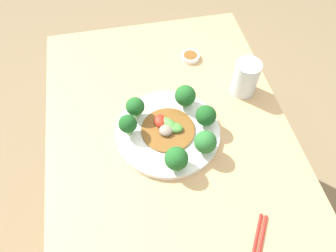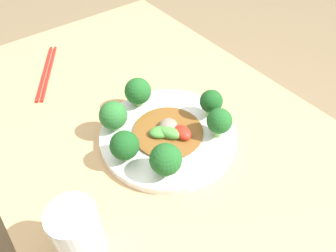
{
  "view_description": "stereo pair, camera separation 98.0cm",
  "coord_description": "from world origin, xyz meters",
  "px_view_note": "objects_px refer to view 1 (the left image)",
  "views": [
    {
      "loc": [
        -0.45,
        0.11,
        1.48
      ],
      "look_at": [
        0.05,
        0.01,
        0.77
      ],
      "focal_mm": 35.0,
      "sensor_mm": 36.0,
      "label": 1
    },
    {
      "loc": [
        0.42,
        -0.28,
        1.25
      ],
      "look_at": [
        0.05,
        0.01,
        0.77
      ],
      "focal_mm": 35.0,
      "sensor_mm": 36.0,
      "label": 2
    }
  ],
  "objects_px": {
    "broccoli_southeast": "(185,96)",
    "sauce_dish": "(190,57)",
    "plate": "(168,132)",
    "broccoli_southwest": "(205,142)",
    "broccoli_west": "(176,159)",
    "broccoli_north": "(128,124)",
    "stirfry_center": "(168,128)",
    "drinking_glass": "(246,78)",
    "broccoli_south": "(206,116)",
    "broccoli_northeast": "(135,107)"
  },
  "relations": [
    {
      "from": "broccoli_southeast",
      "to": "broccoli_west",
      "type": "bearing_deg",
      "value": 160.59
    },
    {
      "from": "broccoli_northeast",
      "to": "stirfry_center",
      "type": "bearing_deg",
      "value": -129.18
    },
    {
      "from": "plate",
      "to": "stirfry_center",
      "type": "distance_m",
      "value": 0.02
    },
    {
      "from": "broccoli_southeast",
      "to": "broccoli_southwest",
      "type": "xyz_separation_m",
      "value": [
        -0.16,
        -0.02,
        -0.0
      ]
    },
    {
      "from": "broccoli_north",
      "to": "stirfry_center",
      "type": "distance_m",
      "value": 0.11
    },
    {
      "from": "broccoli_south",
      "to": "stirfry_center",
      "type": "bearing_deg",
      "value": 89.57
    },
    {
      "from": "sauce_dish",
      "to": "broccoli_south",
      "type": "bearing_deg",
      "value": 174.38
    },
    {
      "from": "drinking_glass",
      "to": "sauce_dish",
      "type": "height_order",
      "value": "drinking_glass"
    },
    {
      "from": "broccoli_northeast",
      "to": "drinking_glass",
      "type": "height_order",
      "value": "drinking_glass"
    },
    {
      "from": "broccoli_southeast",
      "to": "broccoli_north",
      "type": "bearing_deg",
      "value": 111.09
    },
    {
      "from": "broccoli_southeast",
      "to": "sauce_dish",
      "type": "height_order",
      "value": "broccoli_southeast"
    },
    {
      "from": "broccoli_northeast",
      "to": "stirfry_center",
      "type": "xyz_separation_m",
      "value": [
        -0.06,
        -0.08,
        -0.03
      ]
    },
    {
      "from": "broccoli_west",
      "to": "drinking_glass",
      "type": "distance_m",
      "value": 0.34
    },
    {
      "from": "stirfry_center",
      "to": "sauce_dish",
      "type": "relative_size",
      "value": 2.44
    },
    {
      "from": "broccoli_north",
      "to": "broccoli_northeast",
      "type": "height_order",
      "value": "broccoli_northeast"
    },
    {
      "from": "broccoli_north",
      "to": "stirfry_center",
      "type": "xyz_separation_m",
      "value": [
        -0.01,
        -0.1,
        -0.03
      ]
    },
    {
      "from": "broccoli_southwest",
      "to": "broccoli_north",
      "type": "xyz_separation_m",
      "value": [
        0.09,
        0.19,
        0.0
      ]
    },
    {
      "from": "broccoli_north",
      "to": "broccoli_southeast",
      "type": "bearing_deg",
      "value": -68.91
    },
    {
      "from": "plate",
      "to": "broccoli_southwest",
      "type": "height_order",
      "value": "broccoli_southwest"
    },
    {
      "from": "broccoli_south",
      "to": "broccoli_north",
      "type": "relative_size",
      "value": 0.97
    },
    {
      "from": "broccoli_northeast",
      "to": "drinking_glass",
      "type": "bearing_deg",
      "value": -82.58
    },
    {
      "from": "broccoli_southwest",
      "to": "sauce_dish",
      "type": "bearing_deg",
      "value": -8.14
    },
    {
      "from": "broccoli_southeast",
      "to": "sauce_dish",
      "type": "xyz_separation_m",
      "value": [
        0.2,
        -0.07,
        -0.05
      ]
    },
    {
      "from": "broccoli_southeast",
      "to": "broccoli_north",
      "type": "relative_size",
      "value": 1.05
    },
    {
      "from": "broccoli_southeast",
      "to": "stirfry_center",
      "type": "xyz_separation_m",
      "value": [
        -0.08,
        0.07,
        -0.03
      ]
    },
    {
      "from": "broccoli_west",
      "to": "broccoli_southwest",
      "type": "distance_m",
      "value": 0.09
    },
    {
      "from": "plate",
      "to": "sauce_dish",
      "type": "height_order",
      "value": "same"
    },
    {
      "from": "plate",
      "to": "broccoli_north",
      "type": "relative_size",
      "value": 4.34
    },
    {
      "from": "broccoli_south",
      "to": "sauce_dish",
      "type": "height_order",
      "value": "broccoli_south"
    },
    {
      "from": "broccoli_west",
      "to": "sauce_dish",
      "type": "height_order",
      "value": "broccoli_west"
    },
    {
      "from": "stirfry_center",
      "to": "drinking_glass",
      "type": "relative_size",
      "value": 1.34
    },
    {
      "from": "broccoli_southwest",
      "to": "stirfry_center",
      "type": "height_order",
      "value": "broccoli_southwest"
    },
    {
      "from": "broccoli_north",
      "to": "stirfry_center",
      "type": "bearing_deg",
      "value": -95.35
    },
    {
      "from": "broccoli_southeast",
      "to": "broccoli_northeast",
      "type": "height_order",
      "value": "broccoli_southeast"
    },
    {
      "from": "broccoli_west",
      "to": "broccoli_north",
      "type": "height_order",
      "value": "broccoli_west"
    },
    {
      "from": "stirfry_center",
      "to": "broccoli_southeast",
      "type": "bearing_deg",
      "value": -40.87
    },
    {
      "from": "broccoli_southwest",
      "to": "stirfry_center",
      "type": "xyz_separation_m",
      "value": [
        0.08,
        0.08,
        -0.03
      ]
    },
    {
      "from": "plate",
      "to": "broccoli_south",
      "type": "relative_size",
      "value": 4.49
    },
    {
      "from": "broccoli_west",
      "to": "drinking_glass",
      "type": "height_order",
      "value": "drinking_glass"
    },
    {
      "from": "broccoli_west",
      "to": "stirfry_center",
      "type": "distance_m",
      "value": 0.12
    },
    {
      "from": "plate",
      "to": "drinking_glass",
      "type": "bearing_deg",
      "value": -66.53
    },
    {
      "from": "plate",
      "to": "stirfry_center",
      "type": "xyz_separation_m",
      "value": [
        0.0,
        -0.0,
        0.02
      ]
    },
    {
      "from": "broccoli_southwest",
      "to": "drinking_glass",
      "type": "bearing_deg",
      "value": -42.45
    },
    {
      "from": "broccoli_south",
      "to": "plate",
      "type": "bearing_deg",
      "value": 91.63
    },
    {
      "from": "broccoli_west",
      "to": "drinking_glass",
      "type": "relative_size",
      "value": 0.62
    },
    {
      "from": "broccoli_south",
      "to": "sauce_dish",
      "type": "distance_m",
      "value": 0.28
    },
    {
      "from": "broccoli_north",
      "to": "broccoli_west",
      "type": "bearing_deg",
      "value": -140.73
    },
    {
      "from": "stirfry_center",
      "to": "sauce_dish",
      "type": "xyz_separation_m",
      "value": [
        0.27,
        -0.13,
        -0.02
      ]
    },
    {
      "from": "broccoli_southwest",
      "to": "broccoli_south",
      "type": "height_order",
      "value": "broccoli_southwest"
    },
    {
      "from": "plate",
      "to": "broccoli_southwest",
      "type": "xyz_separation_m",
      "value": [
        -0.08,
        -0.08,
        0.04
      ]
    }
  ]
}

